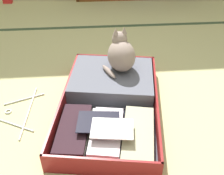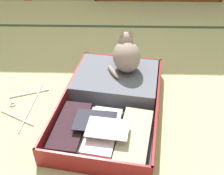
{
  "view_description": "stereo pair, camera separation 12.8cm",
  "coord_description": "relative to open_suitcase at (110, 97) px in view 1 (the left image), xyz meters",
  "views": [
    {
      "loc": [
        -0.12,
        -1.14,
        1.11
      ],
      "look_at": [
        -0.02,
        0.07,
        0.21
      ],
      "focal_mm": 43.32,
      "sensor_mm": 36.0,
      "label": 1
    },
    {
      "loc": [
        0.01,
        -1.15,
        1.11
      ],
      "look_at": [
        -0.02,
        0.07,
        0.21
      ],
      "focal_mm": 43.32,
      "sensor_mm": 36.0,
      "label": 2
    }
  ],
  "objects": [
    {
      "name": "small_red_pouch",
      "position": [
        -1.08,
        1.96,
        -0.03
      ],
      "size": [
        0.1,
        0.07,
        0.05
      ],
      "color": "red",
      "rests_on": "ground_plane"
    },
    {
      "name": "clothes_hanger",
      "position": [
        -0.55,
        -0.04,
        -0.05
      ],
      "size": [
        0.25,
        0.47,
        0.01
      ],
      "color": "silver",
      "rests_on": "ground_plane"
    },
    {
      "name": "ground_plane",
      "position": [
        0.02,
        -0.18,
        -0.05
      ],
      "size": [
        10.0,
        10.0,
        0.0
      ],
      "primitive_type": "plane",
      "color": "tan"
    },
    {
      "name": "black_cat",
      "position": [
        0.08,
        0.22,
        0.18
      ],
      "size": [
        0.24,
        0.27,
        0.28
      ],
      "color": "gray",
      "rests_on": "open_suitcase"
    },
    {
      "name": "open_suitcase",
      "position": [
        0.0,
        0.0,
        0.0
      ],
      "size": [
        0.71,
        1.02,
        0.12
      ],
      "color": "maroon",
      "rests_on": "ground_plane"
    },
    {
      "name": "tatami_border",
      "position": [
        0.02,
        1.18,
        -0.05
      ],
      "size": [
        4.8,
        0.05,
        0.0
      ],
      "color": "#354830",
      "rests_on": "ground_plane"
    }
  ]
}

